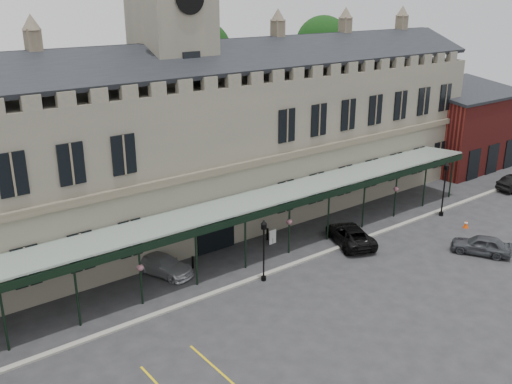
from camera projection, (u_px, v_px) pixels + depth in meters
ground at (316, 311)px, 34.73m from camera, size 140.00×140.00×0.00m
station_building at (179, 153)px, 44.47m from camera, size 60.00×10.36×17.30m
clock_tower at (174, 67)px, 42.33m from camera, size 5.60×5.60×24.80m
canopy at (243, 235)px, 39.51m from camera, size 50.00×4.10×4.30m
brick_annex at (462, 129)px, 62.63m from camera, size 12.40×8.36×9.23m
kerb at (260, 276)px, 38.82m from camera, size 60.00×0.40×0.12m
tree_behind_mid at (200, 54)px, 53.76m from camera, size 6.00×6.00×16.00m
tree_behind_right at (323, 45)px, 62.98m from camera, size 6.00×6.00×16.00m
lamp_post_mid at (264, 245)px, 37.52m from camera, size 0.42×0.42×4.39m
lamp_post_right at (445, 184)px, 48.54m from camera, size 0.46×0.46×4.86m
traffic_cone at (466, 224)px, 46.82m from camera, size 0.41×0.41×0.66m
sign_board at (273, 237)px, 43.78m from camera, size 0.66×0.07×1.13m
bollard_left at (193, 262)px, 39.92m from camera, size 0.16×0.16×0.91m
bollard_right at (267, 234)px, 44.48m from camera, size 0.17×0.17×0.96m
car_taxi at (163, 265)px, 39.10m from camera, size 3.35×4.95×1.33m
car_van at (350, 235)px, 43.74m from camera, size 4.31×5.86×1.48m
car_right_a at (481, 245)px, 42.04m from camera, size 3.56×4.53×1.45m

